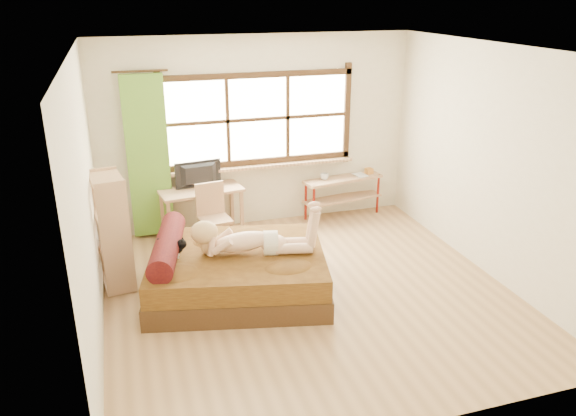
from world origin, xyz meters
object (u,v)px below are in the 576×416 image
object	(u,v)px
woman	(251,228)
chair	(213,212)
bookshelf	(112,231)
kitten	(171,247)
pipe_shelf	(343,188)
desk	(201,195)
bed	(234,271)

from	to	relation	value
woman	chair	distance (m)	1.41
chair	bookshelf	distance (m)	1.48
kitten	pipe_shelf	size ratio (longest dim) A/B	0.23
pipe_shelf	bookshelf	bearing A→B (deg)	-169.52
woman	bookshelf	bearing A→B (deg)	169.19
desk	chair	size ratio (longest dim) A/B	1.35
bed	desk	xyz separation A→B (m)	(-0.09, 1.67, 0.34)
desk	pipe_shelf	bearing A→B (deg)	-4.85
desk	bookshelf	distance (m)	1.62
pipe_shelf	bookshelf	distance (m)	3.57
chair	desk	bearing A→B (deg)	95.38
bed	chair	world-z (taller)	chair
woman	pipe_shelf	xyz separation A→B (m)	(1.88, 1.85, -0.33)
kitten	bookshelf	distance (m)	0.78
bookshelf	kitten	bearing A→B (deg)	-47.59
bed	desk	world-z (taller)	bed
desk	chair	bearing A→B (deg)	-84.62
pipe_shelf	desk	bearing A→B (deg)	173.68
chair	bed	bearing A→B (deg)	-98.03
bed	chair	size ratio (longest dim) A/B	2.59
bed	bookshelf	bearing A→B (deg)	168.26
bed	pipe_shelf	world-z (taller)	bed
kitten	chair	size ratio (longest dim) A/B	0.34
bed	woman	bearing A→B (deg)	-4.53
woman	bookshelf	size ratio (longest dim) A/B	1.03
kitten	bed	bearing A→B (deg)	4.94
chair	pipe_shelf	distance (m)	2.13
bed	chair	distance (m)	1.32
pipe_shelf	bookshelf	xyz separation A→B (m)	(-3.35, -1.22, 0.23)
kitten	bookshelf	world-z (taller)	bookshelf
kitten	desk	bearing A→B (deg)	82.31
bed	bookshelf	xyz separation A→B (m)	(-1.27, 0.57, 0.42)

